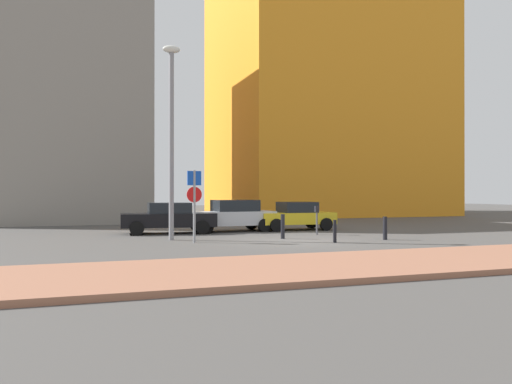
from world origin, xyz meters
TOP-DOWN VIEW (x-y plane):
  - ground_plane at (0.00, 0.00)m, footprint 120.00×120.00m
  - sidewalk_brick at (0.00, -7.03)m, footprint 40.00×4.35m
  - parked_car_black at (-4.01, 5.46)m, footprint 4.45×2.26m
  - parked_car_silver at (-0.87, 5.68)m, footprint 4.35×2.12m
  - parked_car_yellow at (2.53, 5.61)m, footprint 3.99×2.17m
  - parking_sign_post at (-3.82, 0.73)m, footprint 0.60×0.11m
  - parking_meter at (2.23, 2.49)m, footprint 0.18×0.14m
  - street_lamp at (-4.48, 2.02)m, footprint 0.70×0.36m
  - traffic_bollard_near at (3.72, -0.69)m, footprint 0.17×0.17m
  - traffic_bollard_mid at (1.27, -1.02)m, footprint 0.13×0.13m
  - traffic_bollard_far at (-0.01, 1.12)m, footprint 0.17×0.17m
  - building_colorful_midrise at (13.15, 23.83)m, footprint 18.10×16.53m
  - building_under_construction at (-8.92, 19.84)m, footprint 10.62×13.63m

SIDE VIEW (x-z plane):
  - ground_plane at x=0.00m, z-range 0.00..0.00m
  - sidewalk_brick at x=0.00m, z-range 0.00..0.14m
  - traffic_bollard_mid at x=1.27m, z-range 0.00..0.86m
  - traffic_bollard_near at x=3.72m, z-range 0.00..0.94m
  - traffic_bollard_far at x=-0.01m, z-range 0.00..1.02m
  - parked_car_yellow at x=2.53m, z-range 0.02..1.46m
  - parked_car_black at x=-4.01m, z-range 0.02..1.47m
  - parked_car_silver at x=-0.87m, z-range 0.02..1.58m
  - parking_meter at x=2.23m, z-range 0.20..1.51m
  - parking_sign_post at x=-3.82m, z-range 0.36..3.12m
  - street_lamp at x=-4.48m, z-range 0.64..8.47m
  - building_under_construction at x=-8.92m, z-range 0.00..16.96m
  - building_colorful_midrise at x=13.15m, z-range 0.00..25.52m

